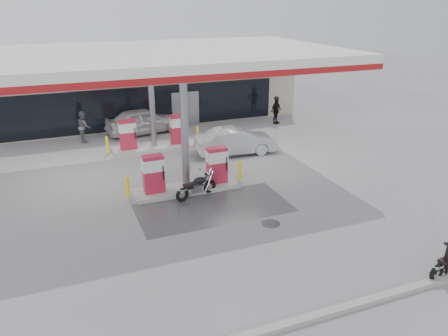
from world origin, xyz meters
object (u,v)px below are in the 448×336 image
(hatchback_silver, at_px, (235,141))
(parked_motorcycle, at_px, (197,187))
(attendant, at_px, (84,126))
(pump_island_near, at_px, (186,175))
(sedan_white, at_px, (144,121))
(biker_walking, at_px, (276,111))
(pump_island_far, at_px, (154,137))

(hatchback_silver, bearing_deg, parked_motorcycle, 145.61)
(hatchback_silver, bearing_deg, attendant, 59.28)
(pump_island_near, distance_m, sedan_white, 9.20)
(attendant, distance_m, biker_walking, 12.09)
(hatchback_silver, bearing_deg, pump_island_near, 138.35)
(sedan_white, relative_size, biker_walking, 2.64)
(biker_walking, bearing_deg, parked_motorcycle, -161.08)
(parked_motorcycle, bearing_deg, biker_walking, 29.95)
(attendant, xyz_separation_m, biker_walking, (12.07, -0.60, -0.03))
(parked_motorcycle, distance_m, attendant, 10.25)
(biker_walking, bearing_deg, pump_island_near, -164.41)
(pump_island_near, distance_m, biker_walking, 11.93)
(sedan_white, bearing_deg, attendant, 86.53)
(attendant, bearing_deg, hatchback_silver, -128.81)
(sedan_white, distance_m, biker_walking, 8.58)
(pump_island_far, relative_size, hatchback_silver, 1.21)
(pump_island_near, bearing_deg, sedan_white, 89.12)
(attendant, distance_m, hatchback_silver, 8.90)
(pump_island_near, distance_m, pump_island_far, 6.00)
(pump_island_far, height_order, sedan_white, pump_island_far)
(pump_island_far, xyz_separation_m, biker_walking, (8.67, 2.20, 0.16))
(pump_island_far, bearing_deg, pump_island_near, -90.00)
(pump_island_near, bearing_deg, hatchback_silver, 43.32)
(sedan_white, bearing_deg, parked_motorcycle, 170.52)
(pump_island_near, bearing_deg, parked_motorcycle, -74.67)
(sedan_white, relative_size, attendant, 2.56)
(pump_island_near, xyz_separation_m, attendant, (-3.41, 8.80, 0.19))
(pump_island_far, xyz_separation_m, parked_motorcycle, (0.21, -6.78, -0.26))
(sedan_white, distance_m, attendant, 3.57)
(sedan_white, bearing_deg, biker_walking, -106.59)
(pump_island_near, height_order, hatchback_silver, pump_island_near)
(pump_island_far, distance_m, hatchback_silver, 4.51)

